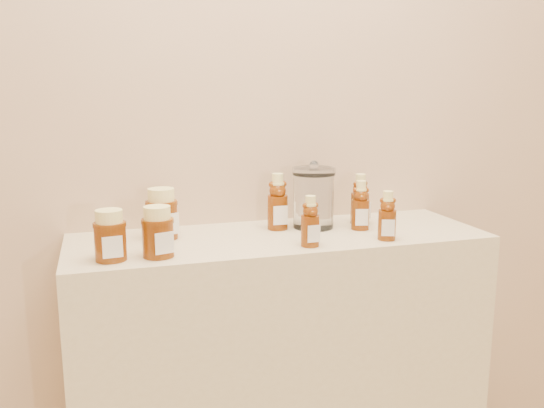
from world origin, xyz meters
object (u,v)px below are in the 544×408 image
object	(u,v)px
honey_jar_left	(110,235)
glass_canister	(314,195)
display_table	(280,378)
bear_bottle_front_left	(310,218)
bear_bottle_back_left	(278,198)

from	to	relation	value
honey_jar_left	glass_canister	world-z (taller)	glass_canister
display_table	bear_bottle_front_left	bearing A→B (deg)	-72.56
display_table	honey_jar_left	distance (m)	0.71
glass_canister	display_table	bearing A→B (deg)	-153.70
display_table	bear_bottle_back_left	xyz separation A→B (m)	(0.02, 0.07, 0.55)
display_table	glass_canister	distance (m)	0.57
honey_jar_left	display_table	bearing A→B (deg)	7.90
display_table	honey_jar_left	xyz separation A→B (m)	(-0.48, -0.11, 0.51)
bear_bottle_back_left	honey_jar_left	xyz separation A→B (m)	(-0.49, -0.19, -0.03)
bear_bottle_back_left	glass_canister	bearing A→B (deg)	-4.73
display_table	glass_canister	xyz separation A→B (m)	(0.13, 0.06, 0.55)
display_table	glass_canister	world-z (taller)	glass_canister
bear_bottle_back_left	glass_canister	xyz separation A→B (m)	(0.11, -0.01, 0.00)
bear_bottle_front_left	honey_jar_left	distance (m)	0.52
honey_jar_left	glass_canister	size ratio (longest dim) A/B	0.64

